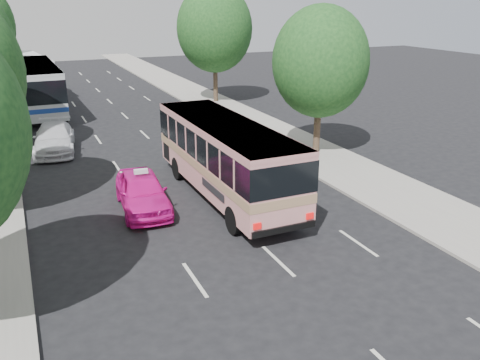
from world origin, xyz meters
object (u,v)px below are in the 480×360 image
pink_bus (225,152)px  tour_coach_rear (30,71)px  white_pickup (54,138)px  pink_taxi (142,192)px  tour_coach_front (38,84)px

pink_bus → tour_coach_rear: tour_coach_rear is taller
pink_bus → white_pickup: size_ratio=1.99×
tour_coach_rear → pink_taxi: bearing=-91.5°
pink_bus → pink_taxi: pink_bus is taller
pink_bus → white_pickup: (-6.11, 10.34, -1.29)m
white_pickup → pink_taxi: bearing=-69.0°
tour_coach_front → tour_coach_rear: 9.34m
tour_coach_front → tour_coach_rear: (-0.15, 9.34, -0.19)m
white_pickup → tour_coach_rear: (-0.15, 20.46, 1.24)m
tour_coach_rear → tour_coach_front: bearing=-95.5°
white_pickup → tour_coach_rear: size_ratio=0.46×
pink_bus → tour_coach_rear: (-6.26, 30.80, -0.05)m
pink_taxi → pink_bus: bearing=3.0°
pink_bus → pink_taxi: (-3.61, 0.09, -1.27)m
pink_taxi → tour_coach_front: 21.57m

